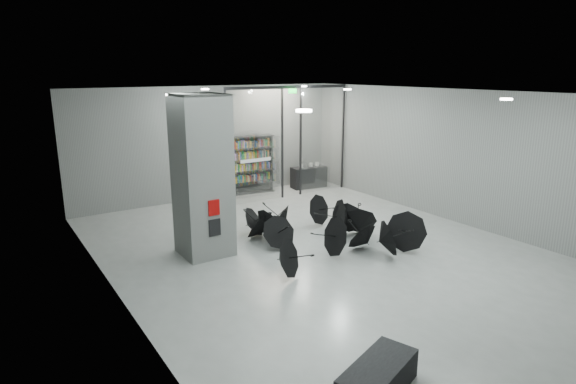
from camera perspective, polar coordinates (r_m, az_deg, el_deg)
room at (r=11.36m, az=5.47°, el=5.70°), size 14.00×14.02×4.01m
column at (r=11.94m, az=-10.19°, el=1.84°), size 1.20×1.20×4.00m
fire_cabinet at (r=11.55m, az=-8.81°, el=-1.86°), size 0.28×0.04×0.38m
info_panel at (r=11.70m, az=-8.72°, el=-4.22°), size 0.30×0.03×0.42m
exit_sign at (r=16.94m, az=0.54°, el=11.93°), size 0.30×0.06×0.15m
glass_partition at (r=17.25m, az=0.13°, el=6.51°), size 5.06×0.08×4.00m
bench at (r=7.51m, az=10.64°, el=-21.00°), size 1.56×1.05×0.46m
bookshelf at (r=17.98m, az=-4.76°, el=3.25°), size 2.01×0.68×2.17m
shop_counter at (r=18.94m, az=2.49°, el=1.78°), size 1.44×0.73×0.83m
umbrella_cluster at (r=12.89m, az=4.33°, el=-4.86°), size 4.85×4.63×1.26m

